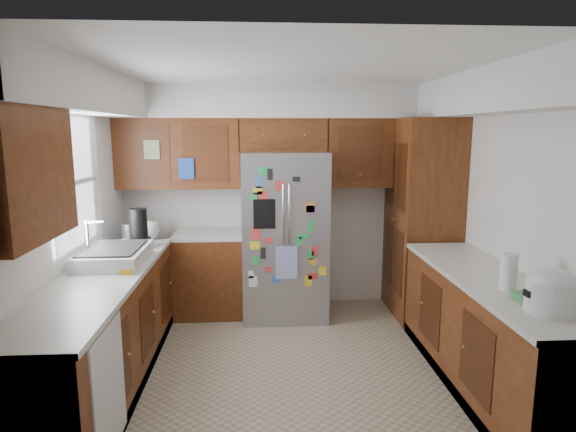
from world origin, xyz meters
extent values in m
plane|color=tan|center=(0.00, 0.00, 0.00)|extent=(3.60, 3.60, 0.00)
cube|color=silver|center=(0.00, 1.60, 1.25)|extent=(3.60, 0.04, 2.50)
cube|color=silver|center=(-1.80, 0.00, 1.25)|extent=(0.04, 3.20, 2.50)
cube|color=silver|center=(1.80, 0.00, 1.25)|extent=(0.04, 3.20, 2.50)
cube|color=silver|center=(0.00, -1.60, 1.25)|extent=(3.60, 0.04, 2.50)
cube|color=white|center=(0.00, 0.00, 2.51)|extent=(3.60, 3.20, 0.02)
cube|color=silver|center=(0.00, 1.41, 2.33)|extent=(3.60, 0.38, 0.35)
cube|color=silver|center=(-1.61, 0.00, 2.33)|extent=(0.38, 3.20, 0.35)
cube|color=silver|center=(1.61, 0.00, 2.33)|extent=(0.38, 3.20, 0.35)
cube|color=#48210D|center=(-1.14, 1.43, 1.77)|extent=(1.33, 0.34, 0.75)
cube|color=#48210D|center=(1.14, 1.43, 1.77)|extent=(1.33, 0.34, 0.75)
cube|color=#48210D|center=(-1.63, -1.15, 1.77)|extent=(0.34, 0.85, 0.75)
cube|color=white|center=(-1.79, 0.10, 1.60)|extent=(0.02, 0.90, 1.05)
cube|color=white|center=(-1.75, 0.10, 1.60)|extent=(0.01, 1.02, 1.15)
cube|color=#1D4BAD|center=(-1.03, 1.24, 1.62)|extent=(0.16, 0.02, 0.22)
cube|color=beige|center=(-1.39, 1.24, 1.82)|extent=(0.16, 0.02, 0.20)
cube|color=#48210D|center=(-1.50, -0.30, 0.44)|extent=(0.60, 2.60, 0.88)
cube|color=#48210D|center=(-0.83, 1.30, 0.44)|extent=(0.75, 0.60, 0.88)
cube|color=beige|center=(-1.50, -0.30, 0.90)|extent=(0.63, 2.60, 0.04)
cube|color=beige|center=(-0.83, 1.30, 0.90)|extent=(0.75, 0.60, 0.04)
cube|color=black|center=(-1.50, -0.30, 0.05)|extent=(0.60, 2.60, 0.10)
cube|color=silver|center=(-1.19, -1.15, 0.46)|extent=(0.01, 0.58, 0.80)
cube|color=#48210D|center=(1.50, -0.47, 0.44)|extent=(0.60, 2.25, 0.88)
cube|color=beige|center=(1.50, -0.47, 0.90)|extent=(0.63, 2.25, 0.04)
cube|color=black|center=(1.50, -0.47, 0.05)|extent=(0.60, 2.25, 0.10)
cube|color=#48210D|center=(1.50, 1.15, 1.07)|extent=(0.60, 0.90, 2.15)
cube|color=#939398|center=(0.00, 1.21, 0.90)|extent=(0.90, 0.75, 1.80)
cylinder|color=silver|center=(-0.03, 0.82, 1.05)|extent=(0.02, 0.02, 0.90)
cylinder|color=silver|center=(0.03, 0.82, 1.05)|extent=(0.02, 0.02, 0.90)
cube|color=black|center=(-0.22, 0.83, 1.20)|extent=(0.22, 0.01, 0.30)
cube|color=silver|center=(0.00, 0.80, 0.70)|extent=(0.22, 0.01, 0.34)
cube|color=orange|center=(0.24, 0.82, 1.26)|extent=(0.10, 0.00, 0.10)
cube|color=black|center=(0.10, 0.82, 1.55)|extent=(0.08, 0.00, 0.05)
cube|color=green|center=(0.18, 0.82, 0.97)|extent=(0.10, 0.00, 0.05)
cube|color=black|center=(-0.16, 0.82, 1.60)|extent=(0.05, 0.00, 0.11)
cube|color=red|center=(0.29, 0.82, 0.81)|extent=(0.06, 0.00, 0.10)
cube|color=red|center=(-0.06, 0.82, 1.48)|extent=(0.09, 0.00, 0.10)
cube|color=black|center=(-0.24, 0.82, 0.80)|extent=(0.05, 0.00, 0.12)
cube|color=green|center=(-0.32, 0.82, 0.72)|extent=(0.07, 0.00, 0.09)
cube|color=white|center=(-0.36, 0.82, 0.58)|extent=(0.06, 0.00, 0.08)
cube|color=red|center=(-0.23, 0.82, 1.38)|extent=(0.11, 0.00, 0.11)
cube|color=red|center=(-0.31, 0.82, 1.00)|extent=(0.10, 0.00, 0.10)
cube|color=green|center=(0.25, 0.82, 0.77)|extent=(0.07, 0.00, 0.09)
cube|color=red|center=(-0.18, 0.82, 0.93)|extent=(0.08, 0.00, 0.06)
cube|color=yellow|center=(-0.28, 0.82, 1.44)|extent=(0.09, 0.00, 0.08)
cube|color=white|center=(-0.34, 0.82, 0.50)|extent=(0.09, 0.00, 0.12)
cube|color=green|center=(0.25, 0.82, 1.08)|extent=(0.05, 0.00, 0.12)
cube|color=orange|center=(0.27, 0.82, 0.70)|extent=(0.08, 0.00, 0.07)
cube|color=green|center=(0.12, 0.82, 0.92)|extent=(0.06, 0.00, 0.10)
cube|color=red|center=(0.27, 0.82, 0.54)|extent=(0.09, 0.00, 0.06)
cube|color=yellow|center=(0.37, 0.82, 0.60)|extent=(0.08, 0.00, 0.09)
cube|color=yellow|center=(0.23, 0.82, 0.50)|extent=(0.08, 0.00, 0.11)
cube|color=red|center=(-0.19, 0.82, 0.63)|extent=(0.06, 0.00, 0.06)
cube|color=green|center=(-0.23, 0.82, 1.63)|extent=(0.10, 0.00, 0.08)
cube|color=blue|center=(-0.10, 0.82, 0.52)|extent=(0.08, 0.00, 0.08)
cube|color=yellow|center=(-0.32, 0.82, 0.88)|extent=(0.10, 0.00, 0.08)
cube|color=green|center=(-0.32, 0.82, 1.38)|extent=(0.08, 0.00, 0.07)
cube|color=blue|center=(-0.27, 0.82, 1.51)|extent=(0.07, 0.00, 0.11)
cube|color=#8C4C99|center=(0.25, 0.82, 1.24)|extent=(0.10, 0.00, 0.09)
cube|color=#48210D|center=(0.00, 1.43, 1.98)|extent=(0.96, 0.34, 0.35)
sphere|color=#1E2EC4|center=(-0.17, 1.44, 2.30)|extent=(0.30, 0.30, 0.30)
cylinder|color=black|center=(0.20, 1.39, 2.22)|extent=(0.25, 0.25, 0.14)
ellipsoid|color=#333338|center=(0.20, 1.39, 2.29)|extent=(0.23, 0.23, 0.10)
cube|color=silver|center=(-1.50, 0.10, 0.98)|extent=(0.52, 0.70, 0.12)
cube|color=black|center=(-1.50, 0.10, 1.04)|extent=(0.44, 0.60, 0.02)
cylinder|color=silver|center=(-1.70, 0.10, 1.14)|extent=(0.02, 0.02, 0.30)
cylinder|color=silver|center=(-1.64, 0.10, 1.27)|extent=(0.16, 0.02, 0.02)
cube|color=yellow|center=(-1.30, -0.17, 0.94)|extent=(0.10, 0.18, 0.04)
cube|color=black|center=(-1.40, 0.61, 0.97)|extent=(0.18, 0.14, 0.10)
cylinder|color=black|center=(-1.40, 0.61, 1.16)|extent=(0.16, 0.16, 0.28)
cylinder|color=#939398|center=(-1.55, 0.82, 1.02)|extent=(0.14, 0.14, 0.20)
sphere|color=silver|center=(-1.39, 0.97, 1.02)|extent=(0.20, 0.20, 0.20)
cube|color=#3F72B2|center=(-1.53, 1.12, 1.01)|extent=(0.14, 0.10, 0.18)
cube|color=#BFB28C|center=(-1.40, 1.27, 0.99)|extent=(0.10, 0.08, 0.14)
cylinder|color=silver|center=(-1.52, 0.50, 0.98)|extent=(0.08, 0.08, 0.11)
cylinder|color=silver|center=(1.50, -1.21, 1.02)|extent=(0.31, 0.31, 0.21)
ellipsoid|color=silver|center=(1.50, -1.21, 1.13)|extent=(0.30, 0.30, 0.13)
cube|color=black|center=(1.36, -1.21, 1.04)|extent=(0.04, 0.06, 0.04)
cylinder|color=white|center=(1.46, -0.76, 1.05)|extent=(0.11, 0.11, 0.25)
camera|label=1|loc=(-0.28, -3.90, 2.01)|focal=30.00mm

